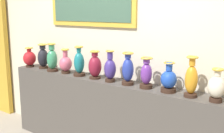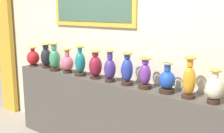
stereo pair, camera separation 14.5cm
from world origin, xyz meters
name	(u,v)px [view 1 (the left image)]	position (x,y,z in m)	size (l,w,h in m)	color
display_shelf	(112,119)	(0.00, 0.00, 0.50)	(3.29, 0.35, 1.00)	#4C4742
back_wall	(122,47)	(-0.01, 0.23, 1.39)	(5.72, 0.14, 2.75)	beige
curtain_gold	(1,54)	(-2.56, 0.11, 1.07)	(0.40, 0.08, 2.13)	gold
vase_crimson	(30,58)	(-1.50, -0.06, 1.13)	(0.19, 0.19, 0.30)	#382319
vase_onyx	(43,57)	(-1.26, -0.01, 1.16)	(0.16, 0.16, 0.36)	#382319
vase_jade	(52,59)	(-1.00, -0.06, 1.17)	(0.16, 0.16, 0.39)	#382319
vase_rose	(66,63)	(-0.75, -0.05, 1.14)	(0.17, 0.17, 0.34)	#382319
vase_teal	(79,63)	(-0.50, -0.05, 1.16)	(0.15, 0.15, 0.39)	#382319
vase_burgundy	(95,66)	(-0.24, -0.04, 1.16)	(0.16, 0.16, 0.35)	#382319
vase_indigo	(110,69)	(0.01, -0.05, 1.16)	(0.14, 0.14, 0.38)	#382319
vase_cobalt	(128,70)	(0.25, -0.04, 1.17)	(0.14, 0.14, 0.38)	#382319
vase_violet	(146,74)	(0.49, -0.04, 1.15)	(0.14, 0.14, 0.34)	#382319
vase_sapphire	(169,80)	(0.76, -0.03, 1.13)	(0.17, 0.17, 0.32)	#382319
vase_amber	(191,79)	(1.00, -0.05, 1.17)	(0.13, 0.13, 0.41)	#382319
vase_ivory	(217,87)	(1.25, -0.06, 1.14)	(0.16, 0.16, 0.32)	#382319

